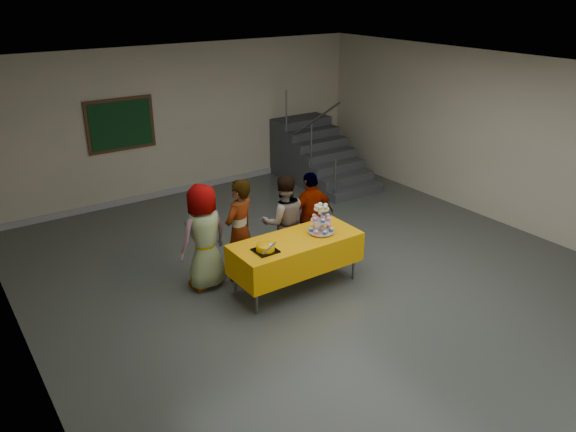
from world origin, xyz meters
The scene contains 10 objects.
room_shell centered at (0.00, 0.02, 2.13)m, with size 10.00×10.04×3.02m.
bake_table centered at (-0.48, 0.39, 0.56)m, with size 1.88×0.78×0.77m.
cupcake_stand centered at (-0.06, 0.36, 0.95)m, with size 0.38×0.38×0.44m.
bear_cake centered at (-1.04, 0.31, 0.83)m, with size 0.32×0.36×0.12m.
schoolchild_a centered at (-1.51, 1.18, 0.78)m, with size 0.76×0.49×1.55m, color slate.
schoolchild_b centered at (-0.99, 1.08, 0.78)m, with size 0.57×0.37×1.56m, color slate.
schoolchild_c centered at (-0.23, 1.07, 0.74)m, with size 0.72×0.56×1.47m, color slate.
schoolchild_d centered at (0.28, 1.05, 0.71)m, with size 0.84×0.35×1.43m, color slate.
staircase centered at (2.70, 4.13, 0.49)m, with size 1.30×2.40×2.04m.
noticeboard centered at (-1.31, 4.96, 1.60)m, with size 1.30×0.05×1.00m.
Camera 1 is at (-4.60, -5.41, 4.13)m, focal length 35.00 mm.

